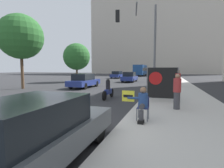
{
  "coord_description": "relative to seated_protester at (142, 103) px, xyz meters",
  "views": [
    {
      "loc": [
        3.11,
        -4.61,
        1.98
      ],
      "look_at": [
        -0.02,
        5.22,
        1.08
      ],
      "focal_mm": 28.0,
      "sensor_mm": 36.0,
      "label": 1
    }
  ],
  "objects": [
    {
      "name": "pedestrian_behind",
      "position": [
        1.4,
        4.61,
        0.29
      ],
      "size": [
        0.34,
        0.34,
        1.8
      ],
      "rotation": [
        0.0,
        0.0,
        3.93
      ],
      "color": "#334775",
      "rests_on": "sidewalk_curb"
    },
    {
      "name": "car_on_road_nearest",
      "position": [
        -7.53,
        10.41,
        -0.05
      ],
      "size": [
        1.78,
        4.6,
        1.47
      ],
      "color": "navy",
      "rests_on": "ground_plane"
    },
    {
      "name": "car_on_road_midblock",
      "position": [
        -4.64,
        19.83,
        -0.02
      ],
      "size": [
        1.79,
        4.47,
        1.52
      ],
      "color": "navy",
      "rests_on": "ground_plane"
    },
    {
      "name": "building_backdrop_far",
      "position": [
        -4.27,
        68.71,
        14.76
      ],
      "size": [
        52.0,
        12.0,
        31.07
      ],
      "color": "#BCB2A3",
      "rests_on": "ground_plane"
    },
    {
      "name": "city_bus_on_road",
      "position": [
        -6.36,
        42.68,
        0.98
      ],
      "size": [
        2.5,
        10.22,
        3.04
      ],
      "color": "navy",
      "rests_on": "ground_plane"
    },
    {
      "name": "street_tree_near_curb",
      "position": [
        -12.9,
        7.65,
        4.31
      ],
      "size": [
        4.33,
        4.33,
        7.27
      ],
      "color": "brown",
      "rests_on": "ground_plane"
    },
    {
      "name": "street_tree_midblock",
      "position": [
        -12.47,
        17.83,
        3.06
      ],
      "size": [
        4.07,
        4.07,
        5.88
      ],
      "color": "brown",
      "rests_on": "ground_plane"
    },
    {
      "name": "jogger_on_sidewalk",
      "position": [
        1.27,
        2.22,
        0.18
      ],
      "size": [
        0.34,
        0.34,
        1.61
      ],
      "rotation": [
        0.0,
        0.0,
        3.32
      ],
      "color": "#424247",
      "rests_on": "sidewalk_curb"
    },
    {
      "name": "parked_car_curbside",
      "position": [
        -1.72,
        -3.39,
        -0.08
      ],
      "size": [
        1.85,
        4.51,
        1.39
      ],
      "color": "#565B60",
      "rests_on": "ground_plane"
    },
    {
      "name": "seated_protester",
      "position": [
        0.0,
        0.0,
        0.0
      ],
      "size": [
        0.96,
        0.77,
        1.19
      ],
      "rotation": [
        0.0,
        0.0,
        -0.19
      ],
      "color": "#474C56",
      "rests_on": "sidewalk_curb"
    },
    {
      "name": "ground_plane",
      "position": [
        -2.27,
        -1.54,
        -0.78
      ],
      "size": [
        160.0,
        160.0,
        0.0
      ],
      "primitive_type": "plane",
      "color": "#303033"
    },
    {
      "name": "car_on_road_distant",
      "position": [
        -9.38,
        29.48,
        -0.03
      ],
      "size": [
        1.87,
        4.69,
        1.5
      ],
      "color": "navy",
      "rests_on": "ground_plane"
    },
    {
      "name": "protest_banner",
      "position": [
        0.53,
        4.51,
        0.37
      ],
      "size": [
        1.8,
        0.06,
        1.91
      ],
      "color": "slate",
      "rests_on": "sidewalk_curb"
    },
    {
      "name": "sidewalk_curb",
      "position": [
        1.51,
        13.46,
        -0.71
      ],
      "size": [
        4.42,
        90.0,
        0.14
      ],
      "primitive_type": "cube",
      "color": "beige",
      "rests_on": "ground_plane"
    },
    {
      "name": "motorcycle_on_road",
      "position": [
        -2.9,
        4.73,
        -0.22
      ],
      "size": [
        0.28,
        2.09,
        1.32
      ],
      "color": "navy",
      "rests_on": "ground_plane"
    },
    {
      "name": "traffic_light_pole",
      "position": [
        -1.06,
        7.1,
        3.69
      ],
      "size": [
        2.98,
        2.74,
        6.48
      ],
      "color": "slate",
      "rests_on": "sidewalk_curb"
    }
  ]
}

